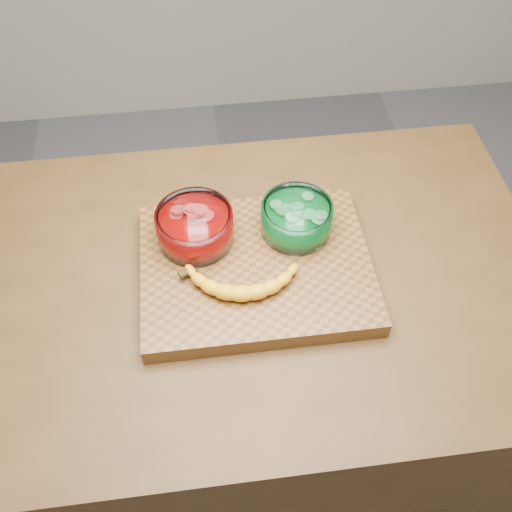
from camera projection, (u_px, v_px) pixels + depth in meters
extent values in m
plane|color=slate|center=(256.00, 438.00, 1.85)|extent=(3.50, 3.50, 0.00)
cube|color=#4E3317|center=(256.00, 375.00, 1.50)|extent=(1.20, 0.80, 0.90)
cube|color=brown|center=(256.00, 268.00, 1.13)|extent=(0.45, 0.35, 0.04)
cylinder|color=white|center=(195.00, 227.00, 1.12)|extent=(0.15, 0.15, 0.07)
cylinder|color=red|center=(195.00, 230.00, 1.13)|extent=(0.13, 0.13, 0.04)
cylinder|color=#FF5550|center=(194.00, 220.00, 1.11)|extent=(0.12, 0.12, 0.02)
cylinder|color=white|center=(297.00, 218.00, 1.14)|extent=(0.14, 0.14, 0.07)
cylinder|color=#0B8A2E|center=(296.00, 221.00, 1.15)|extent=(0.12, 0.12, 0.04)
cylinder|color=#64D678|center=(297.00, 212.00, 1.13)|extent=(0.11, 0.11, 0.02)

